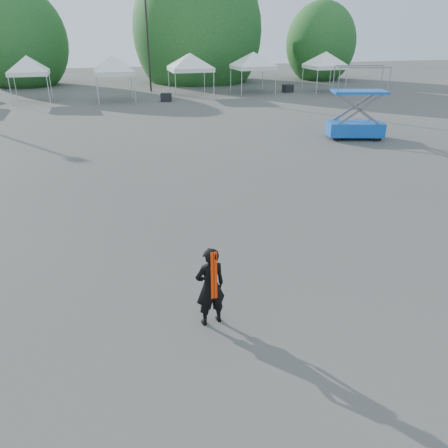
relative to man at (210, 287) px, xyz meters
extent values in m
plane|color=#474442|center=(0.46, 1.74, -0.80)|extent=(120.00, 120.00, 0.00)
cylinder|color=black|center=(3.46, 33.74, 3.95)|extent=(0.16, 0.16, 9.50)
cylinder|color=#382314|center=(-7.54, 41.74, 0.34)|extent=(0.36, 0.36, 2.27)
ellipsoid|color=#1C541F|center=(-7.54, 41.74, 3.14)|extent=(4.16, 4.16, 4.78)
cylinder|color=#382314|center=(9.46, 40.74, 0.60)|extent=(0.36, 0.36, 2.80)
ellipsoid|color=#1C541F|center=(9.46, 40.74, 4.05)|extent=(5.12, 5.12, 5.89)
cylinder|color=#382314|center=(22.46, 38.74, 0.25)|extent=(0.36, 0.36, 2.10)
ellipsoid|color=#1C541F|center=(22.46, 38.74, 2.84)|extent=(3.84, 3.84, 4.42)
cylinder|color=silver|center=(-7.27, 29.09, 0.20)|extent=(0.06, 0.06, 2.00)
cylinder|color=silver|center=(-4.68, 29.09, 0.20)|extent=(0.06, 0.06, 2.00)
cylinder|color=silver|center=(-7.27, 31.67, 0.20)|extent=(0.06, 0.06, 2.00)
cylinder|color=silver|center=(-4.68, 31.67, 0.20)|extent=(0.06, 0.06, 2.00)
cube|color=white|center=(-5.97, 30.38, 1.28)|extent=(2.79, 2.79, 0.30)
pyramid|color=white|center=(-5.97, 30.38, 2.53)|extent=(3.94, 3.94, 1.10)
cylinder|color=silver|center=(-1.19, 27.59, 0.20)|extent=(0.06, 0.06, 2.00)
cylinder|color=silver|center=(1.48, 27.59, 0.20)|extent=(0.06, 0.06, 2.00)
cylinder|color=silver|center=(-1.19, 30.26, 0.20)|extent=(0.06, 0.06, 2.00)
cylinder|color=silver|center=(1.48, 30.26, 0.20)|extent=(0.06, 0.06, 2.00)
cube|color=white|center=(0.14, 28.93, 1.28)|extent=(2.87, 2.87, 0.30)
pyramid|color=white|center=(0.14, 28.93, 2.53)|extent=(4.06, 4.06, 1.10)
cylinder|color=silver|center=(4.76, 28.72, 0.20)|extent=(0.06, 0.06, 2.00)
cylinder|color=silver|center=(7.88, 28.72, 0.20)|extent=(0.06, 0.06, 2.00)
cylinder|color=silver|center=(4.76, 31.85, 0.20)|extent=(0.06, 0.06, 2.00)
cylinder|color=silver|center=(7.88, 31.85, 0.20)|extent=(0.06, 0.06, 2.00)
cube|color=white|center=(6.32, 30.29, 1.28)|extent=(3.32, 3.32, 0.30)
pyramid|color=white|center=(6.32, 30.29, 2.53)|extent=(4.70, 4.70, 1.10)
cylinder|color=silver|center=(10.35, 29.05, 0.20)|extent=(0.06, 0.06, 2.00)
cylinder|color=silver|center=(13.39, 29.05, 0.20)|extent=(0.06, 0.06, 2.00)
cylinder|color=silver|center=(10.35, 32.08, 0.20)|extent=(0.06, 0.06, 2.00)
cylinder|color=silver|center=(13.39, 32.08, 0.20)|extent=(0.06, 0.06, 2.00)
cube|color=white|center=(11.87, 30.56, 1.28)|extent=(3.24, 3.24, 0.30)
pyramid|color=white|center=(11.87, 30.56, 2.53)|extent=(4.58, 4.58, 1.10)
cylinder|color=silver|center=(16.65, 27.93, 0.20)|extent=(0.06, 0.06, 2.00)
cylinder|color=silver|center=(19.42, 27.93, 0.20)|extent=(0.06, 0.06, 2.00)
cylinder|color=silver|center=(16.65, 30.69, 0.20)|extent=(0.06, 0.06, 2.00)
cylinder|color=silver|center=(19.42, 30.69, 0.20)|extent=(0.06, 0.06, 2.00)
cube|color=white|center=(18.04, 29.31, 1.28)|extent=(2.97, 2.97, 0.30)
pyramid|color=white|center=(18.04, 29.31, 2.53)|extent=(4.19, 4.19, 1.10)
imported|color=black|center=(0.00, 0.00, 0.00)|extent=(0.63, 0.46, 1.59)
cube|color=#FF3205|center=(0.00, -0.16, 0.32)|extent=(0.13, 0.02, 0.95)
cube|color=#0D35AA|center=(10.90, 12.67, -0.29)|extent=(2.98, 2.09, 0.68)
cube|color=#0D35AA|center=(10.90, 12.67, 1.51)|extent=(2.86, 2.00, 0.11)
cylinder|color=black|center=(9.77, 12.43, -0.59)|extent=(0.44, 0.28, 0.41)
cylinder|color=black|center=(11.70, 11.83, -0.59)|extent=(0.44, 0.28, 0.41)
cylinder|color=black|center=(10.10, 13.51, -0.59)|extent=(0.44, 0.28, 0.41)
cylinder|color=black|center=(12.04, 12.91, -0.59)|extent=(0.44, 0.28, 0.41)
cube|color=black|center=(3.78, 27.63, -0.49)|extent=(0.93, 0.81, 0.61)
cube|color=black|center=(14.92, 29.90, -0.47)|extent=(0.94, 0.80, 0.65)
camera|label=1|loc=(-1.70, -6.65, 4.35)|focal=35.00mm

